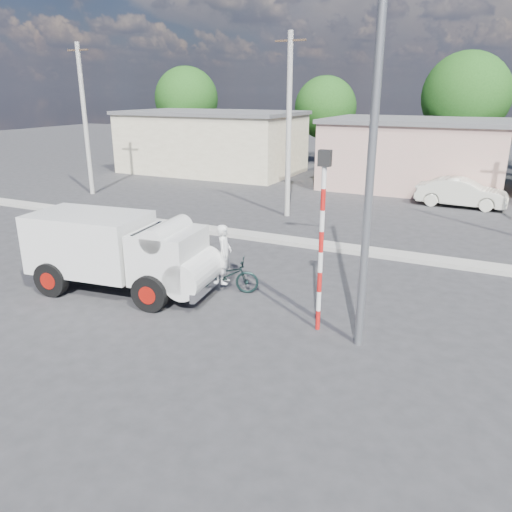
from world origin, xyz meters
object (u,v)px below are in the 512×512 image
at_px(truck, 122,251).
at_px(bicycle, 225,275).
at_px(car_cream, 461,193).
at_px(streetlight, 366,123).
at_px(cyclist, 225,264).
at_px(traffic_pole, 322,228).

bearing_deg(truck, bicycle, 18.21).
relative_size(car_cream, streetlight, 0.48).
bearing_deg(car_cream, streetlight, 178.52).
bearing_deg(cyclist, streetlight, -128.16).
xyz_separation_m(truck, car_cream, (7.79, 16.30, -0.53)).
xyz_separation_m(truck, traffic_pole, (5.87, 0.16, 1.35)).
height_order(car_cream, traffic_pole, traffic_pole).
xyz_separation_m(bicycle, cyclist, (0.00, 0.00, 0.35)).
bearing_deg(bicycle, car_cream, -38.60).
bearing_deg(cyclist, car_cream, -38.60).
bearing_deg(streetlight, bicycle, 161.55).
bearing_deg(car_cream, truck, 156.39).
relative_size(truck, car_cream, 1.30).
xyz_separation_m(cyclist, streetlight, (4.17, -1.39, 4.10)).
height_order(truck, car_cream, truck).
xyz_separation_m(car_cream, streetlight, (-0.98, -16.44, 4.25)).
bearing_deg(traffic_pole, bicycle, 161.34).
xyz_separation_m(cyclist, traffic_pole, (3.23, -1.09, 1.73)).
bearing_deg(car_cream, traffic_pole, 175.15).
bearing_deg(traffic_pole, cyclist, 161.34).
bearing_deg(bicycle, streetlight, -128.16).
distance_m(cyclist, traffic_pole, 3.82).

